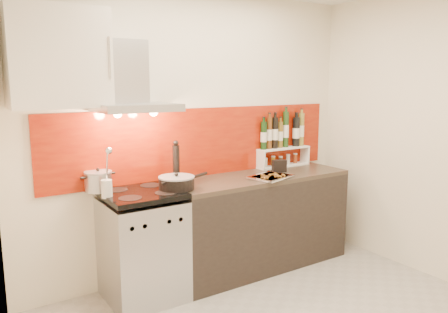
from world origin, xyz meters
TOP-DOWN VIEW (x-y plane):
  - back_wall at (0.00, 1.40)m, footprint 3.40×0.02m
  - left_wall at (-1.70, 0.00)m, footprint 0.02×2.80m
  - right_wall at (1.70, 0.00)m, footprint 0.02×2.80m
  - backsplash at (0.05, 1.39)m, footprint 3.00×0.02m
  - range_stove at (-0.70, 1.10)m, footprint 0.60×0.60m
  - counter at (0.50, 1.10)m, footprint 1.80×0.60m
  - range_hood at (-0.70, 1.24)m, footprint 0.62×0.50m
  - upper_cabinet at (-1.25, 1.22)m, footprint 0.70×0.35m
  - stock_pot at (-0.98, 1.30)m, footprint 0.22×0.22m
  - saute_pan at (-0.41, 1.02)m, footprint 0.54×0.34m
  - utensil_jar at (-0.98, 1.08)m, footprint 0.08×0.13m
  - pepper_mill at (-0.32, 1.22)m, footprint 0.06×0.06m
  - step_shelf at (0.99, 1.33)m, footprint 0.62×0.17m
  - caddy_box at (0.76, 1.11)m, footprint 0.15×0.10m
  - baking_tray at (0.51, 0.94)m, footprint 0.45×0.39m

SIDE VIEW (x-z plane):
  - range_stove at x=-0.70m, z-range -0.01..0.90m
  - counter at x=0.50m, z-range 0.00..0.90m
  - baking_tray at x=0.51m, z-range 0.90..0.93m
  - caddy_box at x=0.76m, z-range 0.90..1.02m
  - saute_pan at x=-0.41m, z-range 0.89..1.03m
  - stock_pot at x=-0.98m, z-range 0.90..1.09m
  - utensil_jar at x=-0.98m, z-range 0.82..1.22m
  - pepper_mill at x=-0.32m, z-range 0.89..1.28m
  - step_shelf at x=0.99m, z-range 0.88..1.46m
  - backsplash at x=0.05m, z-range 0.90..1.54m
  - back_wall at x=0.00m, z-range 0.00..2.60m
  - left_wall at x=-1.70m, z-range 0.00..2.60m
  - right_wall at x=1.70m, z-range 0.00..2.60m
  - range_hood at x=-0.70m, z-range 1.44..2.05m
  - upper_cabinet at x=-1.25m, z-range 1.59..2.31m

